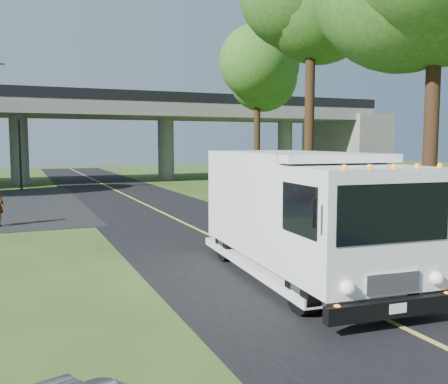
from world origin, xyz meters
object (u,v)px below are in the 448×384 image
tree_right_far (261,68)px  step_van (301,211)px  traffic_signal (20,144)px  tree_right_mid (317,1)px

tree_right_far → step_van: bearing=-114.3°
traffic_signal → tree_right_mid: tree_right_mid is taller
tree_right_mid → traffic_signal: bearing=125.9°
tree_right_mid → tree_right_far: 11.43m
tree_right_far → step_van: size_ratio=1.46×
traffic_signal → tree_right_far: tree_right_far is taller
tree_right_mid → step_van: size_ratio=1.70×
traffic_signal → step_van: traffic_signal is taller
traffic_signal → step_van: size_ratio=0.69×
tree_right_mid → step_van: bearing=-124.4°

